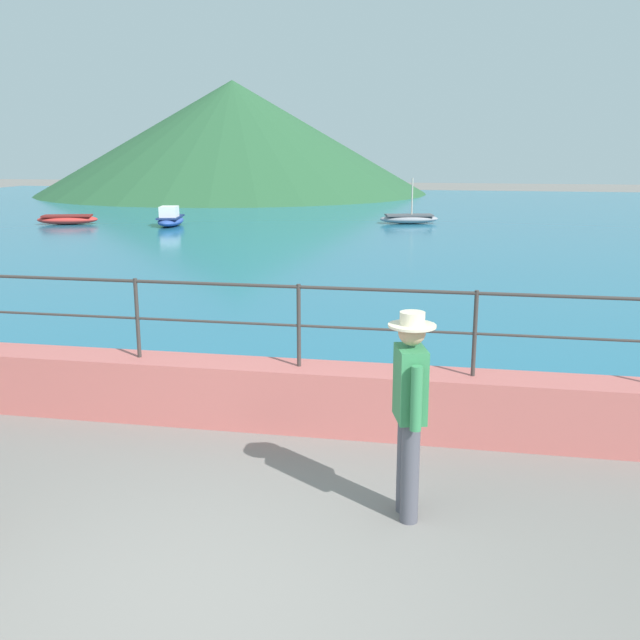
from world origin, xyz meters
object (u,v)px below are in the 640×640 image
(boat_4, at_px, (409,218))
(boat_3, at_px, (68,219))
(boat_1, at_px, (170,219))
(person_walking, at_px, (410,405))

(boat_4, bearing_deg, boat_3, -168.10)
(boat_1, relative_size, boat_4, 0.99)
(person_walking, xyz_separation_m, boat_4, (-1.58, 23.33, -0.72))
(boat_3, xyz_separation_m, boat_4, (13.11, 2.76, 0.01))
(person_walking, distance_m, boat_4, 23.39)
(person_walking, relative_size, boat_3, 0.71)
(boat_1, xyz_separation_m, boat_4, (8.93, 2.55, -0.07))
(person_walking, height_order, boat_1, person_walking)
(person_walking, bearing_deg, boat_3, 125.53)
(boat_1, distance_m, boat_4, 9.29)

